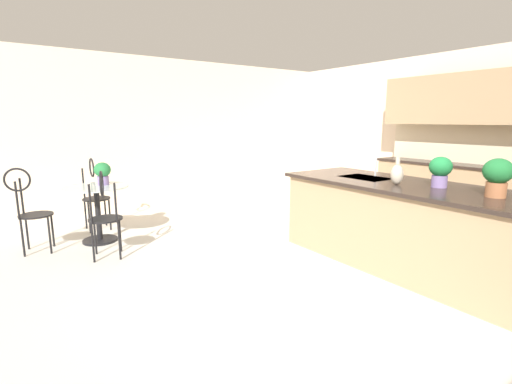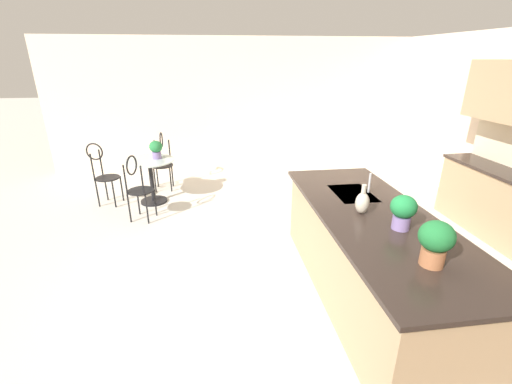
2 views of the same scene
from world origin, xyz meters
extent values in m
plane|color=beige|center=(0.00, 0.00, 0.00)|extent=(40.00, 40.00, 0.00)
cube|color=beige|center=(-4.26, 0.00, 1.35)|extent=(0.12, 7.80, 2.70)
cube|color=tan|center=(0.30, 0.85, 0.44)|extent=(2.70, 0.96, 0.88)
cube|color=#2D231E|center=(0.30, 0.85, 0.90)|extent=(2.80, 1.06, 0.04)
cube|color=#B2B5BA|center=(-0.25, 0.85, 0.91)|extent=(0.56, 0.40, 0.03)
cylinder|color=black|center=(-2.52, -1.68, 0.01)|extent=(0.44, 0.44, 0.03)
cylinder|color=black|center=(-2.52, -1.68, 0.38)|extent=(0.07, 0.07, 0.69)
cylinder|color=#B2C6C1|center=(-2.52, -1.68, 0.73)|extent=(0.80, 0.80, 0.01)
cylinder|color=black|center=(-2.97, -1.42, 0.23)|extent=(0.02, 0.02, 0.45)
cylinder|color=black|center=(-2.98, -1.70, 0.23)|extent=(0.02, 0.02, 0.45)
cylinder|color=black|center=(-3.25, -1.42, 0.23)|extent=(0.02, 0.02, 0.45)
cylinder|color=black|center=(-3.26, -1.70, 0.23)|extent=(0.02, 0.02, 0.45)
cylinder|color=black|center=(-3.11, -1.56, 0.46)|extent=(0.39, 0.39, 0.02)
cylinder|color=black|center=(-3.26, -1.43, 0.68)|extent=(0.02, 0.02, 0.45)
cylinder|color=black|center=(-3.27, -1.69, 0.68)|extent=(0.02, 0.02, 0.45)
torus|color=black|center=(-3.26, -1.56, 0.90)|extent=(0.28, 0.03, 0.28)
cylinder|color=black|center=(-2.03, -1.83, 0.23)|extent=(0.03, 0.03, 0.45)
cylinder|color=black|center=(-1.95, -1.56, 0.23)|extent=(0.03, 0.03, 0.45)
cylinder|color=black|center=(-1.76, -1.91, 0.23)|extent=(0.03, 0.03, 0.45)
cylinder|color=black|center=(-1.68, -1.64, 0.23)|extent=(0.03, 0.03, 0.45)
cylinder|color=black|center=(-1.86, -1.74, 0.46)|extent=(0.47, 0.47, 0.02)
cylinder|color=black|center=(-1.75, -1.90, 0.68)|extent=(0.03, 0.03, 0.45)
cylinder|color=black|center=(-1.68, -1.65, 0.68)|extent=(0.03, 0.03, 0.45)
torus|color=black|center=(-1.71, -1.78, 0.90)|extent=(0.28, 0.11, 0.28)
cylinder|color=black|center=(-2.64, -2.21, 0.23)|extent=(0.03, 0.03, 0.45)
cylinder|color=black|center=(-2.36, -2.27, 0.23)|extent=(0.03, 0.03, 0.45)
cylinder|color=black|center=(-2.70, -2.48, 0.23)|extent=(0.03, 0.03, 0.45)
cylinder|color=black|center=(-2.43, -2.54, 0.23)|extent=(0.03, 0.03, 0.45)
cylinder|color=black|center=(-2.53, -2.38, 0.46)|extent=(0.46, 0.46, 0.02)
cylinder|color=black|center=(-2.69, -2.49, 0.68)|extent=(0.03, 0.03, 0.45)
cylinder|color=black|center=(-2.44, -2.55, 0.68)|extent=(0.03, 0.03, 0.45)
torus|color=black|center=(-2.57, -2.52, 0.90)|extent=(0.09, 0.28, 0.28)
cylinder|color=#B2B5BA|center=(-0.25, 1.03, 1.03)|extent=(0.02, 0.02, 0.22)
cylinder|color=#7A669E|center=(-2.60, -1.56, 0.80)|extent=(0.14, 0.14, 0.12)
ellipsoid|color=#26753C|center=(-2.60, -1.56, 0.94)|extent=(0.21, 0.21, 0.19)
cylinder|color=#9E603D|center=(1.15, 0.86, 0.99)|extent=(0.17, 0.17, 0.13)
ellipsoid|color=#1D6A32|center=(1.15, 0.86, 1.15)|extent=(0.24, 0.24, 0.22)
cylinder|color=#7A669E|center=(0.60, 0.93, 0.98)|extent=(0.15, 0.15, 0.12)
ellipsoid|color=#1D753A|center=(0.60, 0.93, 1.13)|extent=(0.22, 0.22, 0.20)
ellipsoid|color=#BCB29E|center=(0.25, 0.73, 1.02)|extent=(0.13, 0.13, 0.21)
cylinder|color=#BCB29E|center=(0.25, 0.73, 1.17)|extent=(0.04, 0.04, 0.08)
camera|label=1|loc=(2.56, -2.71, 1.59)|focal=26.14mm
camera|label=2|loc=(3.05, -0.67, 2.31)|focal=23.97mm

